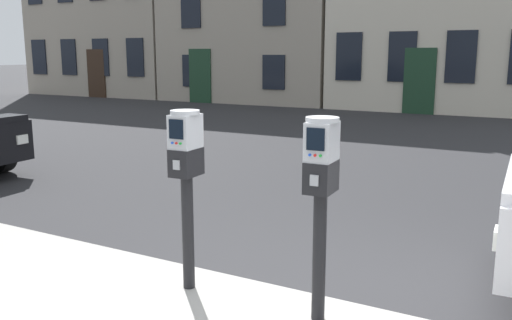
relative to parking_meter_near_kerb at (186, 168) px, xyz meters
name	(u,v)px	position (x,y,z in m)	size (l,w,h in m)	color
parking_meter_near_kerb	(186,168)	(0.00, 0.00, 0.00)	(0.22, 0.26, 1.38)	black
parking_meter_twin_adjacent	(321,183)	(1.08, 0.00, 0.01)	(0.22, 0.26, 1.39)	black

